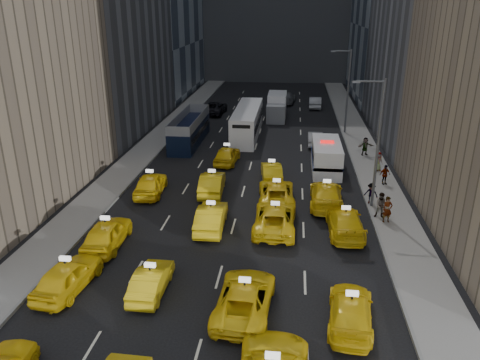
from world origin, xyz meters
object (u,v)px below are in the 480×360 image
object	(u,v)px
nypd_van	(326,157)
city_bus	(247,122)
box_truck	(277,107)
pedestrian_0	(387,209)
double_decker	(190,129)

from	to	relation	value
nypd_van	city_bus	bearing A→B (deg)	134.49
box_truck	pedestrian_0	size ratio (longest dim) A/B	3.84
box_truck	city_bus	bearing A→B (deg)	-113.25
pedestrian_0	double_decker	bearing A→B (deg)	120.06
double_decker	box_truck	bearing A→B (deg)	51.48
city_bus	double_decker	bearing A→B (deg)	-144.42
double_decker	box_truck	distance (m)	14.53
box_truck	pedestrian_0	bearing A→B (deg)	-78.75
nypd_van	pedestrian_0	size ratio (longest dim) A/B	3.62
double_decker	pedestrian_0	xyz separation A→B (m)	(16.68, -17.02, -0.42)
box_truck	pedestrian_0	distance (m)	30.06
box_truck	pedestrian_0	xyz separation A→B (m)	(8.30, -28.89, -0.44)
city_bus	box_truck	bearing A→B (deg)	75.72
city_bus	pedestrian_0	xyz separation A→B (m)	(11.13, -20.41, -0.48)
city_bus	pedestrian_0	world-z (taller)	city_bus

